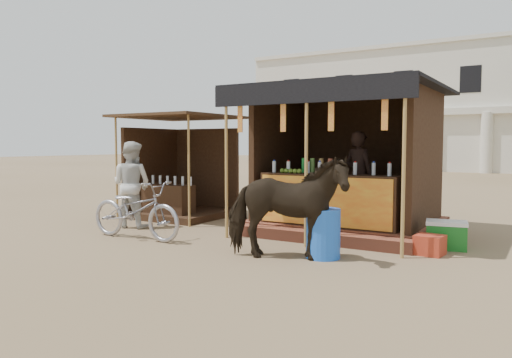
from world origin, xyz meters
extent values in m
plane|color=#846B4C|center=(0.00, 0.00, 0.00)|extent=(120.00, 120.00, 0.00)
cube|color=brown|center=(1.00, 3.50, 0.11)|extent=(3.40, 2.80, 0.22)
cube|color=brown|center=(1.00, 1.95, 0.10)|extent=(3.40, 0.35, 0.20)
cube|color=#382314|center=(1.00, 2.55, 0.69)|extent=(2.60, 0.55, 0.95)
cube|color=orange|center=(1.00, 2.27, 0.69)|extent=(2.50, 0.02, 0.88)
cube|color=#382314|center=(1.00, 4.75, 1.47)|extent=(3.00, 0.12, 2.50)
cube|color=#382314|center=(-0.50, 3.50, 1.47)|extent=(0.12, 2.50, 2.50)
cube|color=#382314|center=(2.50, 3.50, 1.47)|extent=(0.12, 2.50, 2.50)
cube|color=black|center=(1.00, 3.30, 2.75)|extent=(3.60, 3.60, 0.06)
cube|color=black|center=(1.00, 1.52, 2.57)|extent=(3.60, 0.06, 0.36)
cylinder|color=tan|center=(-0.60, 1.55, 1.38)|extent=(0.06, 0.06, 2.75)
cylinder|color=tan|center=(1.00, 1.55, 1.38)|extent=(0.06, 0.06, 2.75)
cylinder|color=tan|center=(2.60, 1.55, 1.38)|extent=(0.06, 0.06, 2.75)
cube|color=red|center=(-0.30, 1.55, 2.20)|extent=(0.10, 0.02, 0.55)
cube|color=red|center=(0.57, 1.55, 2.20)|extent=(0.10, 0.02, 0.55)
cube|color=red|center=(1.43, 1.55, 2.20)|extent=(0.10, 0.02, 0.55)
cube|color=red|center=(2.30, 1.55, 2.20)|extent=(0.10, 0.02, 0.55)
imported|color=black|center=(1.19, 3.60, 1.10)|extent=(0.73, 0.58, 1.76)
cube|color=#382314|center=(-3.00, 3.20, 0.07)|extent=(2.00, 2.00, 0.15)
cube|color=#382314|center=(-3.00, 4.15, 1.05)|extent=(1.90, 0.10, 2.10)
cube|color=#382314|center=(-3.95, 3.20, 1.05)|extent=(0.10, 1.90, 2.10)
cube|color=#472D19|center=(-3.00, 3.10, 2.35)|extent=(2.40, 2.40, 0.06)
cylinder|color=tan|center=(-4.05, 2.15, 1.18)|extent=(0.05, 0.05, 2.35)
cylinder|color=tan|center=(-1.95, 2.15, 1.18)|extent=(0.05, 0.05, 2.35)
cube|color=#382314|center=(-3.00, 2.70, 0.40)|extent=(1.20, 0.50, 0.80)
imported|color=black|center=(1.15, 0.56, 0.77)|extent=(2.01, 1.44, 1.55)
imported|color=#9D9CA4|center=(-1.94, 0.60, 0.53)|extent=(2.02, 0.74, 1.05)
imported|color=beige|center=(-2.94, 1.50, 0.89)|extent=(0.95, 0.79, 1.77)
cylinder|color=blue|center=(1.58, 0.94, 0.37)|extent=(0.54, 0.54, 0.75)
cube|color=#A8311C|center=(2.91, 2.00, 0.15)|extent=(0.45, 0.44, 0.31)
cube|color=#197321|center=(3.05, 2.60, 0.20)|extent=(0.69, 0.53, 0.40)
cube|color=white|center=(3.05, 2.60, 0.43)|extent=(0.71, 0.55, 0.06)
cube|color=silver|center=(-2.00, 30.00, 4.00)|extent=(26.00, 7.00, 8.00)
cube|color=silver|center=(-2.00, 26.40, 3.70)|extent=(26.00, 0.50, 0.40)
cube|color=silver|center=(-2.00, 26.50, 8.05)|extent=(26.00, 0.30, 0.25)
cylinder|color=silver|center=(-14.00, 26.40, 1.80)|extent=(0.70, 0.70, 3.60)
cylinder|color=silver|center=(-11.00, 26.40, 1.80)|extent=(0.70, 0.70, 3.60)
cylinder|color=silver|center=(-8.00, 26.40, 1.80)|extent=(0.70, 0.70, 3.60)
cylinder|color=silver|center=(-5.00, 26.40, 1.80)|extent=(0.70, 0.70, 3.60)
cylinder|color=silver|center=(-2.00, 26.40, 1.80)|extent=(0.70, 0.70, 3.60)
cylinder|color=silver|center=(1.00, 26.40, 1.80)|extent=(0.70, 0.70, 3.60)
camera|label=1|loc=(4.54, -5.94, 1.72)|focal=35.00mm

